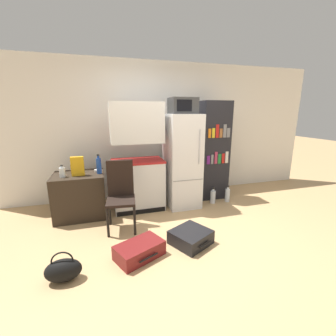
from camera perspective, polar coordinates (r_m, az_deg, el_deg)
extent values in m
plane|color=tan|center=(3.17, 7.38, -18.13)|extent=(24.00, 24.00, 0.00)
cube|color=white|center=(4.64, 0.19, 9.50)|extent=(6.40, 0.10, 2.61)
cube|color=#2D2319|center=(3.97, -21.43, -6.42)|extent=(0.79, 0.64, 0.71)
cube|color=silver|center=(4.01, -7.54, -4.33)|extent=(0.86, 0.55, 0.85)
cube|color=#B21E1E|center=(3.89, -7.75, 1.79)|extent=(0.88, 0.56, 0.03)
cube|color=silver|center=(3.81, -8.07, 11.34)|extent=(0.86, 0.47, 0.66)
cube|color=black|center=(3.89, -6.70, -10.95)|extent=(0.82, 0.01, 0.08)
cube|color=white|center=(4.04, 3.54, 1.80)|extent=(0.56, 0.66, 1.65)
cube|color=gray|center=(3.80, 5.19, -3.12)|extent=(0.54, 0.01, 0.01)
cylinder|color=silver|center=(3.74, 8.06, 5.30)|extent=(0.02, 0.02, 0.58)
cube|color=#333333|center=(3.95, 3.76, 15.50)|extent=(0.44, 0.38, 0.27)
cube|color=black|center=(3.75, 4.21, 15.56)|extent=(0.26, 0.01, 0.18)
cube|color=black|center=(4.44, 11.50, 4.21)|extent=(0.55, 0.34, 1.88)
cube|color=#661E75|center=(4.23, 10.22, 2.01)|extent=(0.06, 0.01, 0.16)
cube|color=slate|center=(4.26, 11.15, 2.17)|extent=(0.05, 0.01, 0.18)
cube|color=#A33351|center=(4.29, 12.07, 2.55)|extent=(0.06, 0.01, 0.23)
cube|color=#1E7033|center=(4.33, 12.95, 2.29)|extent=(0.07, 0.01, 0.18)
cube|color=red|center=(4.37, 13.82, 2.38)|extent=(0.05, 0.01, 0.19)
cube|color=silver|center=(4.41, 14.70, 2.65)|extent=(0.06, 0.01, 0.22)
cube|color=orange|center=(4.16, 10.52, 8.65)|extent=(0.05, 0.01, 0.17)
cube|color=gold|center=(4.19, 11.47, 8.70)|extent=(0.06, 0.01, 0.18)
cube|color=red|center=(4.22, 12.42, 9.13)|extent=(0.06, 0.01, 0.24)
cube|color=brown|center=(4.26, 13.31, 8.62)|extent=(0.06, 0.01, 0.16)
cube|color=slate|center=(4.30, 14.23, 9.11)|extent=(0.06, 0.01, 0.24)
cube|color=slate|center=(4.34, 15.08, 8.65)|extent=(0.06, 0.01, 0.17)
cylinder|color=brown|center=(3.91, -22.84, -0.26)|extent=(0.09, 0.09, 0.14)
cylinder|color=brown|center=(3.90, -22.96, 0.95)|extent=(0.04, 0.04, 0.03)
cylinder|color=black|center=(3.89, -22.99, 1.24)|extent=(0.05, 0.05, 0.01)
cylinder|color=#1E47A3|center=(3.76, -17.15, 0.49)|extent=(0.08, 0.08, 0.25)
cylinder|color=#1E47A3|center=(3.73, -17.31, 2.66)|extent=(0.03, 0.03, 0.04)
cylinder|color=black|center=(3.73, -17.35, 3.19)|extent=(0.04, 0.04, 0.03)
cylinder|color=silver|center=(3.77, -25.27, -1.02)|extent=(0.09, 0.09, 0.15)
cylinder|color=silver|center=(3.75, -25.41, 0.25)|extent=(0.04, 0.04, 0.03)
cylinder|color=black|center=(3.75, -25.45, 0.56)|extent=(0.04, 0.04, 0.02)
cylinder|color=silver|center=(3.92, -17.35, -0.59)|extent=(0.12, 0.12, 0.03)
cube|color=gold|center=(3.74, -21.98, 0.42)|extent=(0.19, 0.07, 0.30)
cylinder|color=black|center=(3.26, -15.04, -13.32)|extent=(0.04, 0.04, 0.42)
cylinder|color=black|center=(3.24, -8.45, -13.11)|extent=(0.04, 0.04, 0.42)
cylinder|color=black|center=(3.58, -14.55, -10.65)|extent=(0.04, 0.04, 0.42)
cylinder|color=black|center=(3.57, -8.62, -10.44)|extent=(0.04, 0.04, 0.42)
cube|color=black|center=(3.31, -11.87, -8.22)|extent=(0.44, 0.44, 0.04)
cube|color=black|center=(3.38, -12.03, -2.51)|extent=(0.38, 0.09, 0.54)
cube|color=black|center=(3.09, 5.79, -17.06)|extent=(0.61, 0.59, 0.18)
cylinder|color=black|center=(2.97, 9.44, -18.62)|extent=(0.19, 0.11, 0.02)
cube|color=maroon|center=(2.86, -7.26, -20.01)|extent=(0.64, 0.53, 0.18)
cylinder|color=black|center=(2.73, -4.90, -21.74)|extent=(0.23, 0.12, 0.02)
ellipsoid|color=black|center=(2.72, -25.04, -22.50)|extent=(0.36, 0.20, 0.24)
torus|color=black|center=(2.66, -25.30, -20.62)|extent=(0.21, 0.02, 0.21)
cylinder|color=silver|center=(4.35, 11.33, -7.22)|extent=(0.10, 0.10, 0.24)
cylinder|color=silver|center=(4.30, 11.42, -5.46)|extent=(0.04, 0.04, 0.04)
cylinder|color=black|center=(4.29, 11.44, -5.04)|extent=(0.05, 0.05, 0.02)
cylinder|color=silver|center=(4.48, 14.86, -6.71)|extent=(0.09, 0.09, 0.25)
cylinder|color=silver|center=(4.43, 14.98, -4.92)|extent=(0.04, 0.04, 0.05)
cylinder|color=black|center=(4.42, 15.01, -4.49)|extent=(0.05, 0.05, 0.03)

